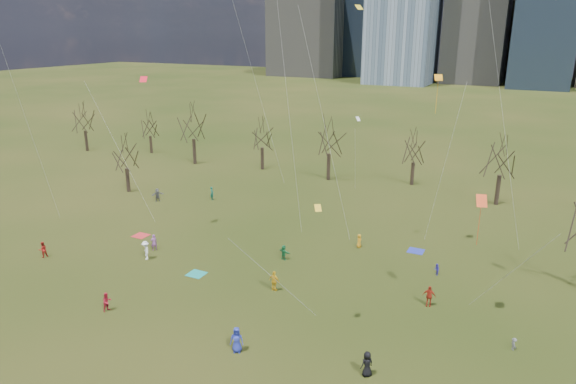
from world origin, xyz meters
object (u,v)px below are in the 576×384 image
at_px(person_2, 107,302).
at_px(person_4, 274,281).
at_px(person_0, 237,340).
at_px(blanket_teal, 196,274).
at_px(blanket_crimson, 141,236).
at_px(blanket_navy, 416,251).

relative_size(person_2, person_4, 0.87).
bearing_deg(person_4, person_2, 48.85).
bearing_deg(person_2, person_4, -40.72).
bearing_deg(person_2, person_0, -81.36).
bearing_deg(person_0, blanket_teal, 115.61).
relative_size(blanket_teal, person_0, 0.83).
distance_m(person_0, person_2, 12.36).
relative_size(blanket_teal, blanket_crimson, 1.00).
bearing_deg(blanket_navy, person_4, -123.46).
bearing_deg(person_0, person_2, 156.57).
distance_m(blanket_crimson, person_4, 19.67).
relative_size(blanket_crimson, person_0, 0.83).
bearing_deg(person_2, blanket_navy, -31.80).
bearing_deg(person_0, blanket_navy, 49.07).
bearing_deg(blanket_teal, blanket_crimson, 156.05).
height_order(blanket_navy, person_2, person_2).
distance_m(blanket_teal, person_0, 13.08).
bearing_deg(person_4, blanket_teal, 11.64).
distance_m(blanket_navy, person_4, 16.70).
relative_size(person_0, person_2, 1.19).
relative_size(blanket_crimson, person_4, 0.86).
xyz_separation_m(blanket_teal, person_2, (-2.57, -8.54, 0.79)).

